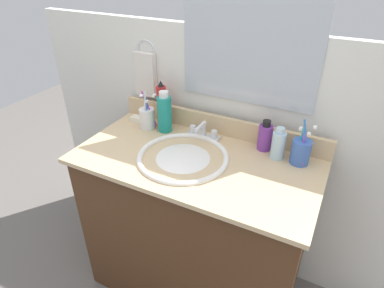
{
  "coord_description": "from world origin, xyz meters",
  "views": [
    {
      "loc": [
        0.51,
        -1.03,
        1.59
      ],
      "look_at": [
        -0.01,
        0.0,
        0.89
      ],
      "focal_mm": 30.64,
      "sensor_mm": 36.0,
      "label": 1
    }
  ],
  "objects": [
    {
      "name": "hand_towel",
      "position": [
        -0.42,
        0.27,
        1.04
      ],
      "size": [
        0.11,
        0.04,
        0.22
      ],
      "primitive_type": "cube",
      "color": "silver"
    },
    {
      "name": "cup_white_ceramic",
      "position": [
        -0.33,
        0.14,
        0.87
      ],
      "size": [
        0.09,
        0.08,
        0.19
      ],
      "color": "white",
      "rests_on": "countertop"
    },
    {
      "name": "backsplash",
      "position": [
        0.0,
        0.25,
        0.86
      ],
      "size": [
        1.04,
        0.02,
        0.09
      ],
      "primitive_type": "cube",
      "color": "#D1B284",
      "rests_on": "countertop"
    },
    {
      "name": "bottle_cream_purple",
      "position": [
        0.23,
        0.21,
        0.88
      ],
      "size": [
        0.06,
        0.06,
        0.14
      ],
      "color": "#7A3899",
      "rests_on": "countertop"
    },
    {
      "name": "bottle_gel_clear",
      "position": [
        0.3,
        0.17,
        0.88
      ],
      "size": [
        0.06,
        0.06,
        0.14
      ],
      "color": "silver",
      "rests_on": "countertop"
    },
    {
      "name": "countertop",
      "position": [
        0.0,
        0.0,
        0.81
      ],
      "size": [
        1.04,
        0.53,
        0.02
      ],
      "primitive_type": "cube",
      "color": "#D1B284",
      "rests_on": "vanity_cabinet"
    },
    {
      "name": "faucet",
      "position": [
        -0.05,
        0.18,
        0.85
      ],
      "size": [
        0.16,
        0.1,
        0.08
      ],
      "color": "silver",
      "rests_on": "countertop"
    },
    {
      "name": "back_wall",
      "position": [
        0.0,
        0.31,
        0.65
      ],
      "size": [
        2.14,
        0.04,
        1.3
      ],
      "primitive_type": "cube",
      "color": "silver",
      "rests_on": "ground_plane"
    },
    {
      "name": "mirror_panel",
      "position": [
        0.1,
        0.29,
        1.27
      ],
      "size": [
        0.6,
        0.01,
        0.56
      ],
      "primitive_type": "cube",
      "color": "#B2BCC6"
    },
    {
      "name": "ground_plane",
      "position": [
        0.0,
        0.0,
        0.0
      ],
      "size": [
        6.0,
        6.0,
        0.0
      ],
      "primitive_type": "plane",
      "color": "#66605B"
    },
    {
      "name": "bottle_mouthwash_teal",
      "position": [
        -0.24,
        0.16,
        0.91
      ],
      "size": [
        0.07,
        0.07,
        0.2
      ],
      "color": "teal",
      "rests_on": "countertop"
    },
    {
      "name": "vanity_cabinet",
      "position": [
        0.0,
        0.0,
        0.4
      ],
      "size": [
        0.99,
        0.49,
        0.8
      ],
      "primitive_type": "cube",
      "color": "#4C2D19",
      "rests_on": "ground_plane"
    },
    {
      "name": "cup_blue_plastic",
      "position": [
        0.39,
        0.17,
        0.87
      ],
      "size": [
        0.08,
        0.08,
        0.2
      ],
      "color": "#3F66B7",
      "rests_on": "countertop"
    },
    {
      "name": "sink_basin",
      "position": [
        -0.05,
        -0.02,
        0.79
      ],
      "size": [
        0.39,
        0.39,
        0.11
      ],
      "color": "white",
      "rests_on": "countertop"
    },
    {
      "name": "towel_ring",
      "position": [
        -0.42,
        0.29,
        1.16
      ],
      "size": [
        0.1,
        0.01,
        0.1
      ],
      "primitive_type": "torus",
      "rotation": [
        1.57,
        0.0,
        0.0
      ],
      "color": "silver"
    },
    {
      "name": "soap_bar",
      "position": [
        -0.42,
        0.18,
        0.83
      ],
      "size": [
        0.06,
        0.04,
        0.02
      ],
      "primitive_type": "cube",
      "color": "white",
      "rests_on": "countertop"
    },
    {
      "name": "bottle_spray_red",
      "position": [
        -0.3,
        0.22,
        0.92
      ],
      "size": [
        0.05,
        0.05,
        0.22
      ],
      "color": "red",
      "rests_on": "countertop"
    }
  ]
}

